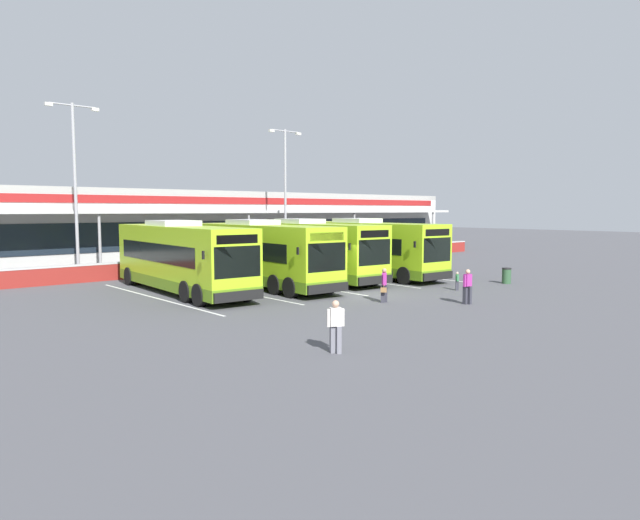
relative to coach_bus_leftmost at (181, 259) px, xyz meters
The scene contains 19 objects.
ground_plane 9.59m from the coach_bus_leftmost, 46.29° to the right, with size 200.00×200.00×0.00m, color #4C4C51.
terminal_building 21.16m from the coach_bus_leftmost, 72.04° to the left, with size 70.00×13.00×6.00m.
red_barrier_wall 10.15m from the coach_bus_leftmost, 49.73° to the left, with size 60.00×0.40×1.10m.
coach_bus_leftmost is the anchor object (origin of this frame).
coach_bus_left_centre 4.69m from the coach_bus_leftmost, ahead, with size 3.56×12.29×3.78m.
coach_bus_centre 8.70m from the coach_bus_leftmost, ahead, with size 3.56×12.29×3.78m.
coach_bus_right_centre 12.85m from the coach_bus_leftmost, ahead, with size 3.56×12.29×3.78m.
bay_stripe_far_west 2.72m from the coach_bus_leftmost, 156.70° to the right, with size 0.14×13.00×0.01m, color silver.
bay_stripe_west 3.03m from the coach_bus_leftmost, 19.37° to the right, with size 0.14×13.00×0.01m, color silver.
bay_stripe_mid_west 6.80m from the coach_bus_leftmost, ahead, with size 0.14×13.00×0.01m, color silver.
bay_stripe_centre 10.89m from the coach_bus_leftmost, ahead, with size 0.14×13.00×0.01m, color silver.
bay_stripe_mid_east 15.04m from the coach_bus_leftmost, ahead, with size 0.14×13.00×0.01m, color silver.
pedestrian_with_handbag 10.84m from the coach_bus_leftmost, 58.77° to the right, with size 0.60×0.53×1.62m.
pedestrian_in_dark_coat 14.59m from the coach_bus_leftmost, 56.13° to the right, with size 0.54×0.32×1.62m.
pedestrian_child 14.77m from the coach_bus_leftmost, 38.23° to the right, with size 0.27×0.28×1.00m.
pedestrian_near_bin 14.91m from the coach_bus_leftmost, 99.82° to the right, with size 0.52×0.40×1.62m.
lamp_post_west 11.35m from the coach_bus_leftmost, 100.58° to the left, with size 3.24×0.28×11.00m.
lamp_post_centre 19.03m from the coach_bus_leftmost, 35.04° to the left, with size 3.24×0.28×11.00m.
litter_bin 18.71m from the coach_bus_leftmost, 30.05° to the right, with size 0.54×0.54×0.93m.
Camera 1 is at (-20.48, -20.18, 4.32)m, focal length 31.73 mm.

